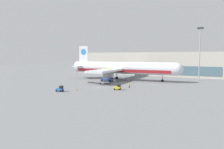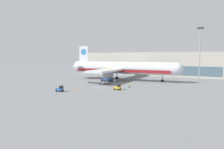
# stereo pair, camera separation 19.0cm
# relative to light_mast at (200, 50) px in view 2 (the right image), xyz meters

# --- Properties ---
(ground_plane) EXTENTS (400.00, 400.00, 0.00)m
(ground_plane) POSITION_rel_light_mast_xyz_m (-29.91, -42.67, -14.59)
(ground_plane) COLOR slate
(terminal_building) EXTENTS (90.00, 18.20, 14.00)m
(terminal_building) POSITION_rel_light_mast_xyz_m (-34.42, 20.01, -7.61)
(terminal_building) COLOR #BCB7A8
(terminal_building) RESTS_ON ground_plane
(light_mast) EXTENTS (2.80, 0.50, 25.44)m
(light_mast) POSITION_rel_light_mast_xyz_m (0.00, 0.00, 0.00)
(light_mast) COLOR #9EA0A5
(light_mast) RESTS_ON ground_plane
(airplane_main) EXTENTS (58.09, 48.44, 17.00)m
(airplane_main) POSITION_rel_light_mast_xyz_m (-34.25, -15.84, -8.75)
(airplane_main) COLOR silver
(airplane_main) RESTS_ON ground_plane
(scissor_lift_loader) EXTENTS (5.40, 3.69, 5.95)m
(scissor_lift_loader) POSITION_rel_light_mast_xyz_m (-37.46, -23.57, -12.36)
(scissor_lift_loader) COLOR #284C99
(scissor_lift_loader) RESTS_ON ground_plane
(baggage_tug_foreground) EXTENTS (2.67, 2.03, 2.00)m
(baggage_tug_foreground) POSITION_rel_light_mast_xyz_m (-21.32, -44.04, -13.72)
(baggage_tug_foreground) COLOR yellow
(baggage_tug_foreground) RESTS_ON ground_plane
(baggage_tug_mid) EXTENTS (2.64, 1.98, 2.00)m
(baggage_tug_mid) POSITION_rel_light_mast_xyz_m (-36.65, -56.53, -13.72)
(baggage_tug_mid) COLOR #2D66B7
(baggage_tug_mid) RESTS_ON ground_plane
(baggage_dolly_lead) EXTENTS (3.71, 1.55, 0.48)m
(baggage_dolly_lead) POSITION_rel_light_mast_xyz_m (-40.68, -32.29, -14.20)
(baggage_dolly_lead) COLOR #56565B
(baggage_dolly_lead) RESTS_ON ground_plane
(baggage_dolly_second) EXTENTS (3.71, 1.55, 0.48)m
(baggage_dolly_second) POSITION_rel_light_mast_xyz_m (-36.66, -32.87, -14.20)
(baggage_dolly_second) COLOR #56565B
(baggage_dolly_second) RESTS_ON ground_plane
(baggage_dolly_third) EXTENTS (3.71, 1.55, 0.48)m
(baggage_dolly_third) POSITION_rel_light_mast_xyz_m (-32.20, -32.44, -14.20)
(baggage_dolly_third) COLOR #56565B
(baggage_dolly_third) RESTS_ON ground_plane
(ground_crew_near) EXTENTS (0.39, 0.48, 1.78)m
(ground_crew_near) POSITION_rel_light_mast_xyz_m (-19.42, -38.28, -13.54)
(ground_crew_near) COLOR black
(ground_crew_near) RESTS_ON ground_plane
(traffic_cone_near) EXTENTS (0.40, 0.40, 0.77)m
(traffic_cone_near) POSITION_rel_light_mast_xyz_m (-33.31, -51.88, -14.22)
(traffic_cone_near) COLOR black
(traffic_cone_near) RESTS_ON ground_plane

